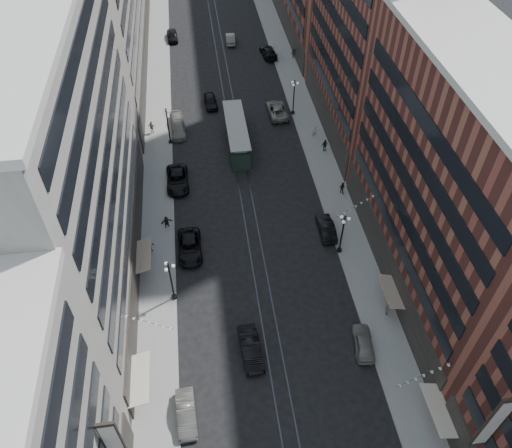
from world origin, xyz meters
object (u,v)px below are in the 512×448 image
streetcar (237,135)px  pedestrian_7 (342,188)px  pedestrian_4 (387,309)px  car_12 (268,52)px  car_2 (190,247)px  car_7 (177,180)px  car_extra_0 (177,121)px  car_9 (172,36)px  pedestrian_9 (293,53)px  car_4 (363,342)px  car_10 (326,228)px  lamppost_se_far (342,233)px  car_8 (178,129)px  car_14 (230,39)px  pedestrian_5 (167,222)px  car_13 (211,101)px  car_5 (251,349)px  pedestrian_8 (314,131)px  pedestrian_extra_0 (325,145)px  car_1 (186,414)px  pedestrian_2 (150,246)px  lamppost_se_mid (294,96)px  lamppost_sw_far (171,280)px  pedestrian_6 (152,127)px  lamppost_sw_mid (168,125)px  car_11 (277,110)px

streetcar → pedestrian_7: streetcar is taller
pedestrian_4 → car_12: (-3.42, 55.59, -0.15)m
car_2 → car_7: size_ratio=0.96×
pedestrian_4 → car_extra_0: bearing=49.3°
streetcar → car_9: (-8.40, 33.92, -0.75)m
streetcar → pedestrian_9: bearing=62.2°
streetcar → car_4: bearing=-76.0°
car_4 → car_extra_0: car_extra_0 is taller
car_2 → car_10: bearing=2.9°
lamppost_se_far → car_8: size_ratio=1.12×
car_14 → pedestrian_5: 47.96m
car_13 → pedestrian_9: 20.33m
car_2 → car_5: size_ratio=1.12×
lamppost_se_far → pedestrian_4: (2.55, -8.82, -2.14)m
car_7 → pedestrian_8: bearing=21.0°
pedestrian_extra_0 → car_1: bearing=-137.0°
pedestrian_2 → car_2: bearing=-11.3°
lamppost_se_mid → car_2: (-16.53, -25.76, -2.31)m
lamppost_sw_far → pedestrian_2: 7.45m
car_13 → lamppost_se_far: bearing=-73.2°
lamppost_se_mid → car_1: 48.09m
streetcar → pedestrian_6: (-11.73, 4.21, -0.47)m
car_14 → lamppost_sw_mid: bearing=72.1°
car_12 → car_8: bearing=46.8°
pedestrian_7 → pedestrian_8: 12.25m
lamppost_sw_mid → pedestrian_5: bearing=-92.1°
lamppost_se_mid → car_10: size_ratio=1.17×
car_extra_0 → pedestrian_8: bearing=-20.1°
car_12 → pedestrian_9: size_ratio=3.30×
car_1 → pedestrian_7: size_ratio=2.80×
pedestrian_6 → car_2: bearing=121.4°
lamppost_se_far → car_4: lamppost_se_far is taller
lamppost_sw_far → car_5: size_ratio=1.09×
car_5 → pedestrian_8: bearing=63.8°
lamppost_se_far → car_11: bearing=94.9°
car_2 → car_14: car_2 is taller
car_7 → car_13: (5.49, 18.00, -0.06)m
lamppost_sw_mid → car_8: size_ratio=1.12×
car_7 → pedestrian_6: bearing=105.0°
car_11 → car_extra_0: size_ratio=1.22×
pedestrian_4 → pedestrian_8: 30.59m
car_5 → pedestrian_7: (14.14, 20.89, 0.11)m
pedestrian_7 → lamppost_se_mid: bearing=-42.6°
pedestrian_5 → car_extra_0: 20.83m
pedestrian_4 → car_8: 39.42m
car_1 → pedestrian_2: bearing=96.7°
lamppost_sw_far → car_4: (17.60, -8.02, -2.36)m
lamppost_se_mid → pedestrian_2: (-20.86, -25.26, -1.99)m
car_4 → car_12: (-0.07, 58.79, 0.07)m
lamppost_se_mid → car_1: (-17.60, -44.69, -2.36)m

